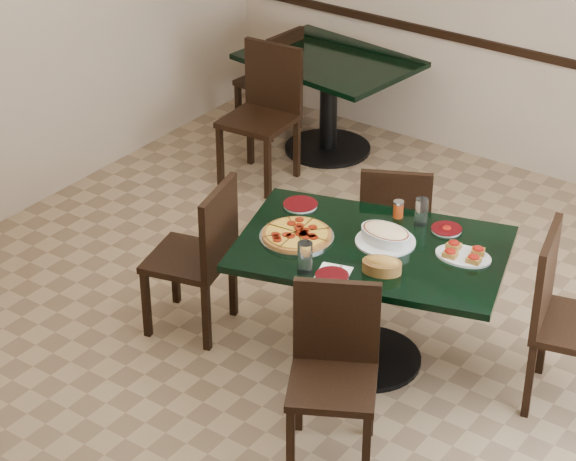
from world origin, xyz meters
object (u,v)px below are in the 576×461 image
Objects in this scene: chair_right at (565,311)px; lasagna_casserole at (386,235)px; back_chair_left at (275,76)px; chair_far at (395,223)px; chair_near at (334,363)px; back_table at (329,87)px; main_table at (371,275)px; back_chair_near at (265,105)px; chair_left at (202,250)px; pepperoni_pizza at (297,235)px; bruschetta_platter at (464,253)px; bread_basket at (382,265)px.

lasagna_casserole is (-0.94, -0.22, 0.24)m from chair_right.
back_chair_left reaches higher than lasagna_casserole.
chair_near is (0.47, -1.37, 0.01)m from chair_far.
back_table is 4.05× the size of lasagna_casserole.
back_chair_near is (-1.81, 1.50, -0.01)m from main_table.
back_chair_left reaches higher than back_table.
lasagna_casserole is at bearing 52.61° from back_chair_left.
chair_left is 1.08m from lasagna_casserole.
chair_far reaches higher than lasagna_casserole.
bruschetta_platter reaches higher than pepperoni_pizza.
main_table is 0.72m from chair_far.
pepperoni_pizza is at bearing 109.50° from chair_near.
chair_far is at bearing 94.83° from bread_basket.
pepperoni_pizza is at bearing 53.99° from chair_far.
pepperoni_pizza is (0.57, 0.11, 0.24)m from chair_left.
chair_far is at bearing 137.06° from bruschetta_platter.
back_chair_near is 2.46× the size of pepperoni_pizza.
back_table is 2.04m from chair_far.
chair_right is 1.17× the size of back_chair_left.
back_chair_left reaches higher than bread_basket.
back_chair_left reaches higher than bruschetta_platter.
bread_basket is at bearing 107.19° from chair_right.
chair_near is at bearing -48.93° from back_table.
back_table is 1.32× the size of back_chair_near.
lasagna_casserole is at bearing -172.81° from bruschetta_platter.
lasagna_casserole is 0.29m from bread_basket.
back_chair_left is 3.32m from bruschetta_platter.
chair_right reaches higher than lasagna_casserole.
back_chair_left is 2.11× the size of pepperoni_pizza.
back_chair_left is (-2.42, 2.85, -0.04)m from chair_near.
chair_left is 2.91× the size of lasagna_casserole.
main_table is 1.72× the size of chair_left.
pepperoni_pizza is (-0.13, -0.83, 0.27)m from chair_far.
lasagna_casserole is at bearing 29.11° from pepperoni_pizza.
chair_far is 1.29m from chair_right.
back_chair_left is (-0.52, 0.04, -0.05)m from back_table.
chair_right is at bearing 5.62° from bruschetta_platter.
chair_left is 2.73m from back_chair_left.
chair_right reaches higher than chair_near.
bruschetta_platter is at bearing -35.47° from back_table.
back_chair_near is at bearing 123.55° from main_table.
back_chair_left is at bearing 128.22° from pepperoni_pizza.
chair_right reaches higher than back_chair_near.
chair_near is 3.74m from back_chair_left.
chair_left is 1.10× the size of back_chair_left.
chair_near is at bearing 128.87° from chair_right.
chair_near is 1.07× the size of back_chair_left.
lasagna_casserole is at bearing 75.04° from chair_near.
main_table is 1.02m from chair_right.
chair_right reaches higher than chair_far.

